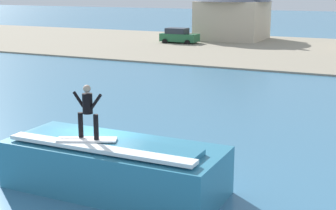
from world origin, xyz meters
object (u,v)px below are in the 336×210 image
car_near_shore (179,36)px  wave_crest (114,166)px  surfboard (87,140)px  surfer (88,109)px  house_with_chimney (233,9)px

car_near_shore → wave_crest: bearing=-68.6°
surfboard → car_near_shore: 43.40m
surfboard → surfer: size_ratio=1.11×
wave_crest → car_near_shore: size_ratio=1.64×
surfer → house_with_chimney: (-10.80, 47.32, 1.08)m
car_near_shore → house_with_chimney: house_with_chimney is taller
wave_crest → house_with_chimney: (-11.41, 46.84, 3.04)m
wave_crest → car_near_shore: bearing=111.4°
surfer → house_with_chimney: house_with_chimney is taller
surfboard → house_with_chimney: house_with_chimney is taller
wave_crest → surfboard: 1.29m
surfboard → wave_crest: bearing=40.2°
wave_crest → car_near_shore: 43.12m
surfer → surfboard: bearing=-114.0°
surfboard → house_with_chimney: 48.64m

